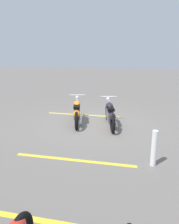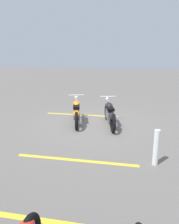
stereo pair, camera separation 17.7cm
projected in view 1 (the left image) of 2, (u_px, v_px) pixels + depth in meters
name	position (u px, v px, depth m)	size (l,w,h in m)	color
ground_plane	(93.00, 124.00, 8.56)	(60.00, 60.00, 0.00)	#66605B
motorcycle_bright_foreground	(77.00, 112.00, 8.49)	(2.18, 0.82, 1.04)	black
motorcycle_dark_foreground	(110.00, 114.00, 8.18)	(2.18, 0.83, 1.04)	black
bollard_post	(154.00, 148.00, 5.32)	(0.14, 0.14, 0.91)	white
parking_stripe_near	(83.00, 115.00, 9.77)	(3.20, 0.12, 0.01)	yellow
parking_stripe_mid	(74.00, 160.00, 5.69)	(3.20, 0.12, 0.01)	yellow
parking_stripe_far	(58.00, 223.00, 3.59)	(3.20, 0.12, 0.01)	yellow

